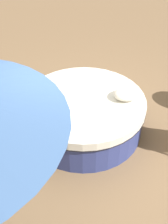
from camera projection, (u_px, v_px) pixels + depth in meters
ground_plane at (84, 129)px, 5.04m from camera, size 16.00×16.00×0.00m
round_bed at (84, 115)px, 4.83m from camera, size 2.00×2.00×0.65m
throw_pillow_0 at (58, 119)px, 4.10m from camera, size 0.45×0.40×0.21m
throw_pillow_1 at (127, 93)px, 4.59m from camera, size 0.43×0.34×0.20m
side_table at (17, 80)px, 5.88m from camera, size 0.36×0.36×0.41m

